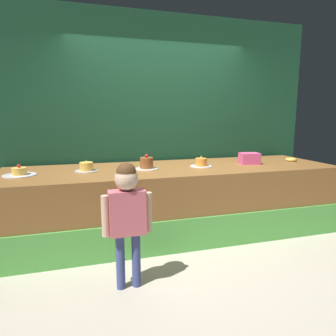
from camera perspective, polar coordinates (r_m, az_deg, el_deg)
name	(u,v)px	position (r m, az deg, el deg)	size (l,w,h in m)	color
ground_plane	(189,251)	(3.47, 4.06, -15.43)	(12.00, 12.00, 0.00)	#BCB29E
stage_platform	(173,200)	(3.85, 1.02, -6.10)	(4.11, 1.22, 0.85)	brown
curtain_backdrop	(159,119)	(4.38, -1.74, 9.28)	(4.61, 0.08, 2.87)	#19472D
child_figure	(127,209)	(2.57, -7.74, -7.61)	(0.43, 0.20, 1.11)	#3F4C8C
pink_box	(249,158)	(4.15, 15.13, 1.76)	(0.25, 0.18, 0.15)	#E2528D
donut	(291,160)	(4.60, 22.21, 1.48)	(0.15, 0.15, 0.04)	#F2BF4C
cake_far_left	(19,173)	(3.61, -26.29, -0.79)	(0.34, 0.34, 0.12)	silver
cake_center_left	(86,167)	(3.61, -15.17, 0.10)	(0.27, 0.27, 0.14)	silver
cake_center_right	(147,164)	(3.63, -4.08, 0.78)	(0.28, 0.28, 0.18)	white
cake_far_right	(201,163)	(3.82, 6.28, 0.92)	(0.27, 0.27, 0.15)	silver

